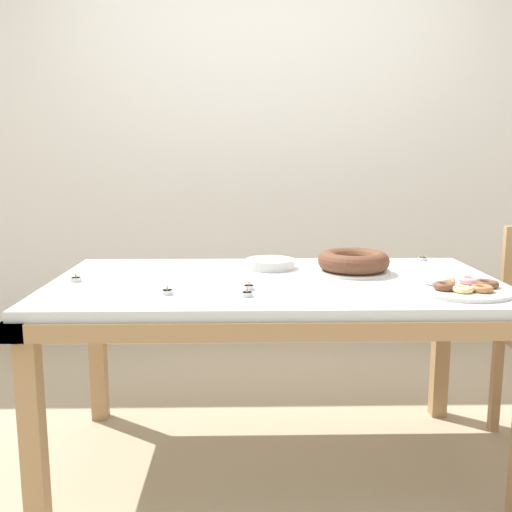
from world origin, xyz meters
The scene contains 11 objects.
ground_plane centered at (0.00, 0.00, 0.00)m, with size 12.00×12.00×0.00m, color tan.
wall_back centered at (0.00, 1.57, 1.30)m, with size 8.00×0.10×2.60m, color white.
dining_table centered at (0.00, 0.00, 0.68)m, with size 1.75×0.96×0.76m.
cake_chocolate_round centered at (0.32, 0.12, 0.81)m, with size 0.30×0.30×0.09m.
pastry_platter centered at (0.64, -0.21, 0.78)m, with size 0.36×0.36×0.04m.
plate_stack centered at (-0.01, 0.23, 0.78)m, with size 0.21×0.21×0.04m.
tealight_near_front centered at (0.70, 0.40, 0.77)m, with size 0.04×0.04×0.04m.
tealight_right_edge centered at (-0.76, -0.03, 0.77)m, with size 0.04×0.04×0.04m.
tealight_left_edge centered at (-0.11, -0.18, 0.77)m, with size 0.04×0.04×0.04m.
tealight_near_cakes centered at (-0.11, -0.28, 0.77)m, with size 0.04×0.04×0.04m.
tealight_centre centered at (-0.39, -0.24, 0.77)m, with size 0.04×0.04×0.04m.
Camera 1 is at (-0.12, -2.16, 1.23)m, focal length 40.00 mm.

